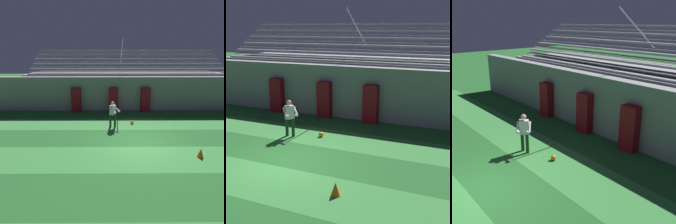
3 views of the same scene
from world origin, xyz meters
The scene contains 11 objects.
ground_plane centered at (0.00, 0.00, 0.00)m, with size 80.00×80.00×0.00m, color #236028.
turf_stripe_mid centered at (0.00, -1.49, 0.00)m, with size 28.00×2.25×0.01m, color #38843D.
turf_stripe_far centered at (0.00, 3.01, 0.00)m, with size 28.00×2.25×0.01m, color #38843D.
back_wall centered at (0.00, 6.50, 1.40)m, with size 24.00×0.60×2.80m, color gray.
padding_pillar_gate_left centered at (-1.31, 5.95, 0.98)m, with size 0.74×0.44×1.96m, color maroon.
padding_pillar_gate_right centered at (1.31, 5.95, 0.98)m, with size 0.74×0.44×1.96m, color maroon.
padding_pillar_far_left centered at (-4.33, 5.95, 0.98)m, with size 0.74×0.44×1.96m, color maroon.
bleacher_stand centered at (0.00, 9.19, 1.51)m, with size 18.00×4.75×5.83m.
goalkeeper centered at (-1.39, 2.55, 0.95)m, with size 0.73×0.74×1.67m.
soccer_ball centered at (-0.08, 3.02, 0.11)m, with size 0.22×0.22×0.22m, color orange.
traffic_cone centered at (2.56, -1.38, 0.21)m, with size 0.30×0.30×0.42m, color orange.
Camera 2 is at (5.84, -8.87, 4.77)m, focal length 50.00 mm.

